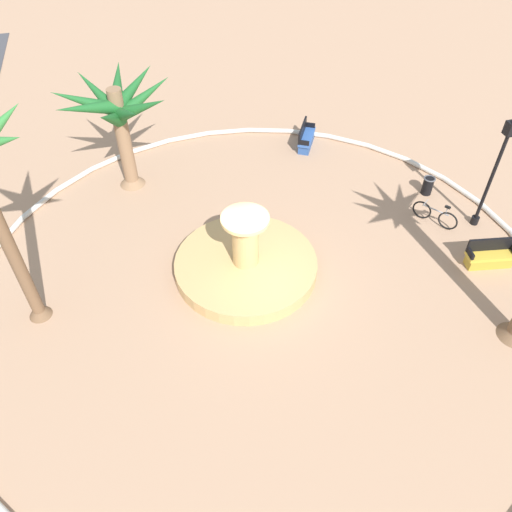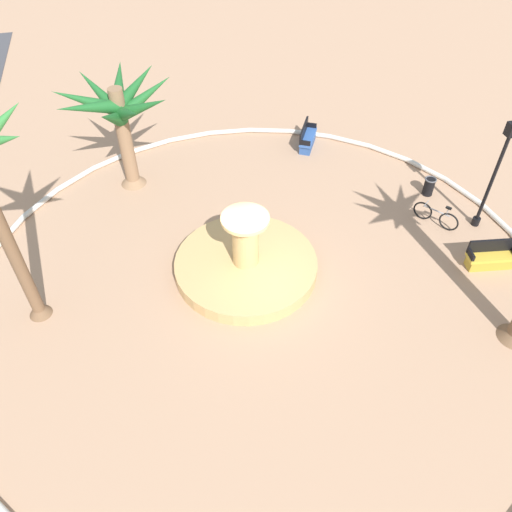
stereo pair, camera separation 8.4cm
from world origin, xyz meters
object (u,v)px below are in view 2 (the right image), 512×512
object	(u,v)px
bench_west	(490,258)
bicycle_red_frame	(436,216)
fountain	(246,263)
lamppost	(497,167)
trash_bin	(429,186)
palm_tree_mid_plaza	(120,111)
bench_east	(307,139)

from	to	relation	value
bench_west	bicycle_red_frame	world-z (taller)	bench_west
fountain	lamppost	distance (m)	8.92
bench_west	trash_bin	bearing A→B (deg)	1.61
palm_tree_mid_plaza	trash_bin	bearing A→B (deg)	-107.47
bench_east	bicycle_red_frame	bearing A→B (deg)	-154.63
trash_bin	bicycle_red_frame	distance (m)	1.79
bench_west	trash_bin	size ratio (longest dim) A/B	2.27
bench_east	lamppost	bearing A→B (deg)	-146.17
bench_west	bicycle_red_frame	distance (m)	2.49
fountain	trash_bin	xyz separation A→B (m)	(2.34, -7.80, 0.06)
bench_east	trash_bin	xyz separation A→B (m)	(-4.40, -3.49, 0.04)
bench_east	bicycle_red_frame	world-z (taller)	bench_east
lamppost	bicycle_red_frame	size ratio (longest dim) A/B	3.05
trash_bin	bicycle_red_frame	size ratio (longest dim) A/B	0.52
palm_tree_mid_plaza	bench_east	xyz separation A→B (m)	(0.92, -7.56, -2.81)
bench_west	fountain	bearing A→B (deg)	77.68
palm_tree_mid_plaza	trash_bin	world-z (taller)	palm_tree_mid_plaza
palm_tree_mid_plaza	bench_west	xyz separation A→B (m)	(-7.54, -11.16, -2.81)
palm_tree_mid_plaza	trash_bin	size ratio (longest dim) A/B	6.10
bench_west	bicycle_red_frame	bearing A→B (deg)	16.85
lamppost	trash_bin	world-z (taller)	lamppost
lamppost	bench_west	bearing A→B (deg)	159.84
palm_tree_mid_plaza	bench_east	world-z (taller)	palm_tree_mid_plaza
trash_bin	bench_west	bearing A→B (deg)	-178.39
bench_west	lamppost	size ratio (longest dim) A/B	0.39
bench_west	trash_bin	distance (m)	4.07
palm_tree_mid_plaza	bicycle_red_frame	xyz separation A→B (m)	(-5.16, -10.44, -2.77)
bench_east	bench_west	world-z (taller)	same
bench_east	bench_west	bearing A→B (deg)	-156.92
bench_east	palm_tree_mid_plaza	bearing A→B (deg)	96.95
fountain	bench_west	world-z (taller)	fountain
bench_west	palm_tree_mid_plaza	bearing A→B (deg)	55.95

